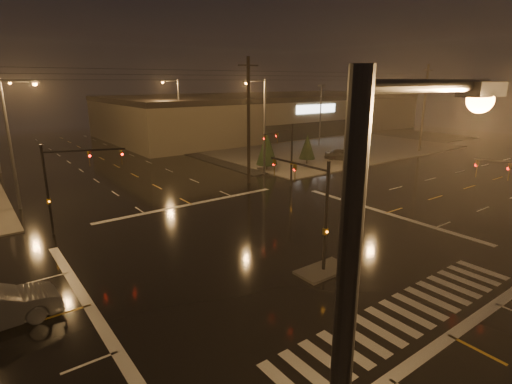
% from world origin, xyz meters
% --- Properties ---
extents(ground, '(140.00, 140.00, 0.00)m').
position_xyz_m(ground, '(0.00, 0.00, 0.00)').
color(ground, black).
rests_on(ground, ground).
extents(sidewalk_ne, '(36.00, 36.00, 0.12)m').
position_xyz_m(sidewalk_ne, '(30.00, 30.00, 0.06)').
color(sidewalk_ne, '#474440').
rests_on(sidewalk_ne, ground).
extents(median_island, '(3.00, 1.60, 0.15)m').
position_xyz_m(median_island, '(0.00, -4.00, 0.07)').
color(median_island, '#474440').
rests_on(median_island, ground).
extents(crosswalk, '(15.00, 2.60, 0.01)m').
position_xyz_m(crosswalk, '(0.00, -9.00, 0.01)').
color(crosswalk, beige).
rests_on(crosswalk, ground).
extents(stop_bar_near, '(16.00, 0.50, 0.01)m').
position_xyz_m(stop_bar_near, '(0.00, -11.00, 0.01)').
color(stop_bar_near, beige).
rests_on(stop_bar_near, ground).
extents(stop_bar_far, '(16.00, 0.50, 0.01)m').
position_xyz_m(stop_bar_far, '(0.00, 11.00, 0.01)').
color(stop_bar_far, beige).
rests_on(stop_bar_far, ground).
extents(parking_lot, '(50.00, 24.00, 0.08)m').
position_xyz_m(parking_lot, '(35.00, 28.00, 0.04)').
color(parking_lot, black).
rests_on(parking_lot, ground).
extents(retail_building, '(60.20, 28.30, 7.20)m').
position_xyz_m(retail_building, '(35.00, 45.99, 3.84)').
color(retail_building, '#6B634C').
rests_on(retail_building, ground).
extents(signal_mast_median, '(0.25, 4.59, 6.00)m').
position_xyz_m(signal_mast_median, '(0.00, -3.07, 3.75)').
color(signal_mast_median, black).
rests_on(signal_mast_median, ground).
extents(signal_mast_ne, '(4.84, 1.86, 6.00)m').
position_xyz_m(signal_mast_ne, '(9.50, 10.14, 3.79)').
color(signal_mast_ne, black).
rests_on(signal_mast_ne, ground).
extents(signal_mast_nw, '(4.84, 1.86, 6.00)m').
position_xyz_m(signal_mast_nw, '(-9.50, 10.14, 3.79)').
color(signal_mast_nw, black).
rests_on(signal_mast_nw, ground).
extents(streetlight_1, '(2.77, 0.32, 10.00)m').
position_xyz_m(streetlight_1, '(-11.18, 18.00, 5.80)').
color(streetlight_1, '#38383A').
rests_on(streetlight_1, ground).
extents(streetlight_3, '(2.77, 0.32, 10.00)m').
position_xyz_m(streetlight_3, '(11.18, 16.00, 5.80)').
color(streetlight_3, '#38383A').
rests_on(streetlight_3, ground).
extents(streetlight_4, '(2.77, 0.32, 10.00)m').
position_xyz_m(streetlight_4, '(11.18, 36.00, 5.80)').
color(streetlight_4, '#38383A').
rests_on(streetlight_4, ground).
extents(streetlight_6, '(0.32, 2.77, 10.00)m').
position_xyz_m(streetlight_6, '(22.00, 11.18, 5.80)').
color(streetlight_6, '#38383A').
rests_on(streetlight_6, ground).
extents(utility_pole_1, '(2.20, 0.32, 12.00)m').
position_xyz_m(utility_pole_1, '(8.00, 14.00, 6.13)').
color(utility_pole_1, black).
rests_on(utility_pole_1, ground).
extents(utility_pole_2, '(2.20, 0.32, 12.00)m').
position_xyz_m(utility_pole_2, '(38.00, 14.00, 6.13)').
color(utility_pole_2, black).
rests_on(utility_pole_2, ground).
extents(conifer_0, '(2.39, 2.39, 4.44)m').
position_xyz_m(conifer_0, '(12.94, 17.41, 2.57)').
color(conifer_0, black).
rests_on(conifer_0, ground).
extents(conifer_1, '(1.94, 1.94, 3.73)m').
position_xyz_m(conifer_1, '(18.93, 17.14, 2.21)').
color(conifer_1, black).
rests_on(conifer_1, ground).
extents(conifer_2, '(2.82, 2.82, 5.11)m').
position_xyz_m(conifer_2, '(26.45, 15.80, 2.90)').
color(conifer_2, black).
rests_on(conifer_2, ground).
extents(car_parked, '(3.68, 4.64, 1.48)m').
position_xyz_m(car_parked, '(24.18, 16.19, 0.74)').
color(car_parked, black).
rests_on(car_parked, ground).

